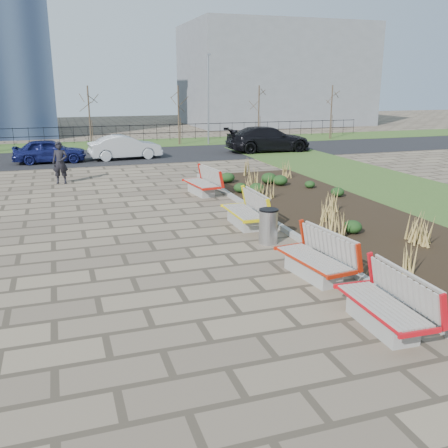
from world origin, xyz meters
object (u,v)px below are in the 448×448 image
object	(u,v)px
bench_c	(243,210)
pedestrian	(60,163)
car_black	(268,139)
lamp_east	(208,100)
litter_bin	(268,227)
bench_a	(383,302)
car_silver	(125,147)
car_blue	(49,151)
bench_b	(313,256)
bench_d	(201,182)

from	to	relation	value
bench_c	pedestrian	xyz separation A→B (m)	(-5.12, 8.72, 0.40)
pedestrian	car_black	size ratio (longest dim) A/B	0.34
lamp_east	litter_bin	bearing A→B (deg)	-102.62
bench_a	car_silver	distance (m)	22.05
bench_c	car_black	world-z (taller)	car_black
bench_c	bench_a	bearing A→B (deg)	-89.62
car_blue	bench_b	bearing A→B (deg)	-163.13
bench_a	litter_bin	xyz separation A→B (m)	(0.03, 5.12, -0.03)
bench_c	litter_bin	xyz separation A→B (m)	(0.03, -1.82, -0.03)
car_blue	car_black	bearing A→B (deg)	-87.20
bench_a	bench_b	distance (m)	2.53
bench_c	bench_d	size ratio (longest dim) A/B	1.00
bench_c	car_silver	world-z (taller)	car_silver
bench_b	car_silver	size ratio (longest dim) A/B	0.52
bench_c	bench_d	world-z (taller)	same
bench_b	bench_d	size ratio (longest dim) A/B	1.00
car_silver	car_black	bearing A→B (deg)	-92.96
car_blue	car_silver	xyz separation A→B (m)	(4.08, 0.13, 0.02)
litter_bin	lamp_east	distance (m)	22.87
bench_d	car_silver	bearing A→B (deg)	91.53
bench_c	car_black	size ratio (longest dim) A/B	0.39
car_silver	car_black	xyz separation A→B (m)	(8.97, 0.34, 0.11)
litter_bin	pedestrian	bearing A→B (deg)	116.03
car_blue	litter_bin	bearing A→B (deg)	-160.69
bench_d	pedestrian	bearing A→B (deg)	134.97
bench_a	car_black	bearing A→B (deg)	73.49
bench_c	bench_d	bearing A→B (deg)	90.38
car_silver	bench_d	bearing A→B (deg)	-176.80
bench_a	pedestrian	distance (m)	16.48
bench_b	car_blue	xyz separation A→B (m)	(-5.60, 19.33, 0.16)
bench_b	car_black	world-z (taller)	car_black
litter_bin	bench_a	bearing A→B (deg)	-90.38
bench_d	car_black	world-z (taller)	car_black
bench_b	bench_c	xyz separation A→B (m)	(0.00, 4.40, 0.00)
pedestrian	bench_c	bearing A→B (deg)	-47.23
pedestrian	bench_a	bearing A→B (deg)	-59.53
bench_d	car_black	distance (m)	13.04
litter_bin	bench_d	bearing A→B (deg)	90.30
bench_a	car_blue	size ratio (longest dim) A/B	0.56
bench_d	pedestrian	world-z (taller)	pedestrian
bench_a	car_blue	world-z (taller)	car_blue
bench_d	lamp_east	bearing A→B (deg)	65.45
pedestrian	lamp_east	size ratio (longest dim) A/B	0.30
bench_d	lamp_east	xyz separation A→B (m)	(5.00, 15.65, 2.54)
bench_d	bench_b	bearing A→B (deg)	-96.83
car_blue	lamp_east	xyz separation A→B (m)	(10.60, 5.42, 2.38)
bench_a	car_silver	bearing A→B (deg)	95.89
car_silver	litter_bin	bearing A→B (deg)	-179.89
bench_a	litter_bin	bearing A→B (deg)	91.54
car_black	bench_d	bearing A→B (deg)	147.39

